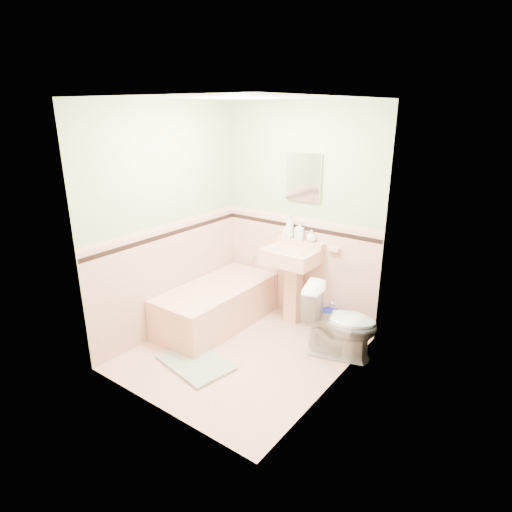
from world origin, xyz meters
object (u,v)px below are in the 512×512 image
Objects in this scene: bucket at (329,320)px; bathtub at (217,306)px; soap_bottle_left at (290,227)px; medicine_cabinet at (304,177)px; shoe at (196,350)px; toilet at (340,322)px; soap_bottle_mid at (300,230)px; sink at (291,287)px; soap_bottle_right at (311,236)px.

bathtub is at bearing -149.71° from bucket.
bucket is (0.59, -0.05, -1.00)m from soap_bottle_left.
medicine_cabinet reaches higher than bucket.
toilet is at bearing 41.94° from shoe.
soap_bottle_mid is 0.93× the size of bucket.
bucket is (-0.32, 0.43, -0.26)m from toilet.
soap_bottle_mid is 1.46× the size of shoe.
sink reaches higher than shoe.
toilet is (0.92, -0.48, -0.74)m from soap_bottle_left.
medicine_cabinet is 2.01× the size of soap_bottle_left.
medicine_cabinet is 1.62m from toilet.
medicine_cabinet is 0.61m from soap_bottle_mid.
medicine_cabinet is 2.29× the size of bucket.
medicine_cabinet reaches higher than bathtub.
bathtub is 1.31m from soap_bottle_mid.
toilet is 1.50m from shoe.
sink is at bearing -128.67° from soap_bottle_right.
shoe is at bearing -123.22° from bucket.
soap_bottle_right is 1.04m from toilet.
soap_bottle_left is 1.14× the size of bucket.
soap_bottle_left is 1.22× the size of soap_bottle_mid.
bathtub reaches higher than bucket.
bathtub is 1.78m from medicine_cabinet.
soap_bottle_mid is at bearing 94.24° from sink.
soap_bottle_mid is 0.16m from soap_bottle_right.
toilet is at bearing -27.53° from soap_bottle_left.
sink is 4.03× the size of bucket.
sink is 0.66m from soap_bottle_mid.
soap_bottle_mid reaches higher than toilet.
soap_bottle_right is at bearing 73.21° from shoe.
soap_bottle_mid is at bearing 42.81° from toilet.
medicine_cabinet is at bearing 11.64° from soap_bottle_left.
soap_bottle_left is 0.35× the size of toilet.
bucket is at bearing -9.43° from soap_bottle_right.
sink is 0.70m from soap_bottle_left.
soap_bottle_mid is at bearing 0.00° from soap_bottle_left.
sink is 1.26m from medicine_cabinet.
bathtub is 11.00× the size of soap_bottle_right.
sink is 1.24× the size of toilet.
soap_bottle_right is (0.82, 0.71, 0.83)m from bathtub.
soap_bottle_left is (-0.15, 0.18, 0.66)m from sink.
soap_bottle_right reaches higher than toilet.
toilet reaches higher than shoe.
sink reaches higher than bucket.
toilet is 0.60m from bucket.
medicine_cabinet is at bearing 90.00° from sink.
bucket is (0.46, -0.05, -0.98)m from soap_bottle_mid.
medicine_cabinet is at bearing 78.96° from shoe.
soap_bottle_right is 0.99m from bucket.
soap_bottle_right is 0.59× the size of bucket.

